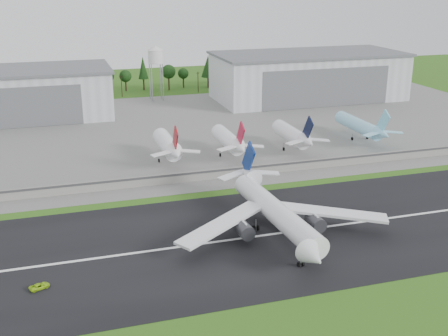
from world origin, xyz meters
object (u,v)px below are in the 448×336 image
object	(u,v)px
parked_jet_navy	(294,136)
ground_vehicle	(39,286)
parked_jet_skyblue	(363,127)
parked_jet_red_b	(230,141)
parked_jet_red_a	(169,146)
main_airliner	(277,218)

from	to	relation	value
parked_jet_navy	ground_vehicle	bearing A→B (deg)	-140.49
parked_jet_navy	parked_jet_skyblue	size ratio (longest dim) A/B	0.84
parked_jet_red_b	parked_jet_skyblue	distance (m)	58.34
ground_vehicle	parked_jet_red_a	distance (m)	89.20
parked_jet_navy	parked_jet_red_b	bearing A→B (deg)	-179.99
parked_jet_navy	parked_jet_skyblue	distance (m)	32.84
ground_vehicle	parked_jet_red_b	distance (m)	102.75
ground_vehicle	parked_jet_navy	xyz separation A→B (m)	(93.42, 77.05, 5.56)
ground_vehicle	parked_jet_red_b	size ratio (longest dim) A/B	0.14
ground_vehicle	parked_jet_red_a	bearing A→B (deg)	-52.09
parked_jet_red_b	parked_jet_red_a	bearing A→B (deg)	179.95
parked_jet_red_a	parked_jet_navy	world-z (taller)	parked_jet_red_a
parked_jet_navy	parked_jet_red_a	bearing A→B (deg)	179.98
parked_jet_skyblue	parked_jet_red_a	bearing A→B (deg)	-176.51
parked_jet_skyblue	parked_jet_navy	bearing A→B (deg)	-171.29
parked_jet_red_a	parked_jet_red_b	world-z (taller)	parked_jet_red_a
main_airliner	parked_jet_red_b	xyz separation A→B (m)	(8.77, 67.00, 1.33)
ground_vehicle	parked_jet_red_b	bearing A→B (deg)	-63.39
main_airliner	parked_jet_red_a	distance (m)	68.57
parked_jet_red_b	parked_jet_navy	distance (m)	25.67
main_airliner	parked_jet_red_b	distance (m)	67.59
parked_jet_red_a	main_airliner	bearing A→B (deg)	-77.85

